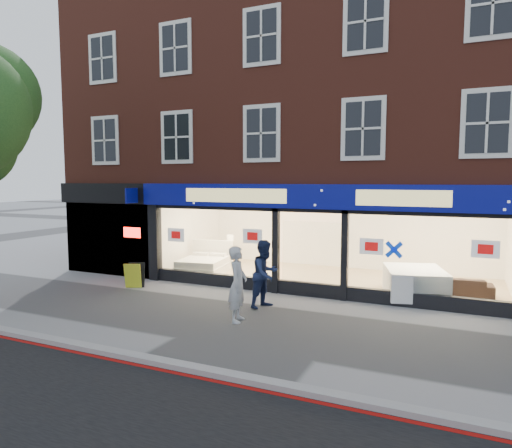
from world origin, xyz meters
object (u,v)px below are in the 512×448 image
Objects in this scene: display_bed at (204,264)px; pedestrian_blue at (265,274)px; pedestrian_grey at (238,284)px; sofa at (456,286)px; mattress_stack at (415,282)px; a_board at (135,275)px.

pedestrian_blue is at bearing -47.27° from display_bed.
display_bed is 1.15× the size of pedestrian_grey.
sofa is at bearing -59.47° from pedestrian_grey.
pedestrian_blue reaches higher than display_bed.
mattress_stack is 1.26× the size of pedestrian_grey.
mattress_stack is at bearing -11.30° from display_bed.
mattress_stack is (7.19, -0.33, 0.09)m from display_bed.
display_bed is 2.76m from a_board.
pedestrian_blue is at bearing -144.64° from mattress_stack.
pedestrian_blue reaches higher than a_board.
pedestrian_blue is (4.65, -0.32, 0.51)m from a_board.
mattress_stack is at bearing -35.71° from pedestrian_blue.
pedestrian_grey is at bearing -59.55° from display_bed.
pedestrian_blue is at bearing 28.07° from sofa.
display_bed is 0.91× the size of mattress_stack.
a_board is at bearing 11.55° from sofa.
pedestrian_blue is (-4.68, -2.96, 0.53)m from sofa.
a_board is at bearing 104.97° from pedestrian_blue.
display_bed reaches higher than sofa.
mattress_stack is 1.17m from sofa.
display_bed is at bearing 70.32° from pedestrian_blue.
display_bed is at bearing 27.42° from pedestrian_grey.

